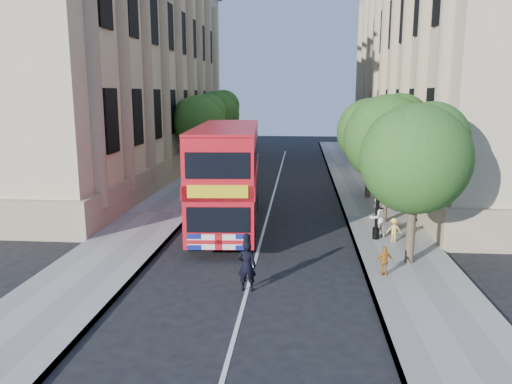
% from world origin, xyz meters
% --- Properties ---
extents(ground, '(120.00, 120.00, 0.00)m').
position_xyz_m(ground, '(0.00, 0.00, 0.00)').
color(ground, black).
rests_on(ground, ground).
extents(pavement_right, '(3.50, 80.00, 0.12)m').
position_xyz_m(pavement_right, '(5.75, 10.00, 0.06)').
color(pavement_right, gray).
rests_on(pavement_right, ground).
extents(pavement_left, '(3.50, 80.00, 0.12)m').
position_xyz_m(pavement_left, '(-5.75, 10.00, 0.06)').
color(pavement_left, gray).
rests_on(pavement_left, ground).
extents(building_right, '(12.00, 38.00, 18.00)m').
position_xyz_m(building_right, '(13.80, 24.00, 9.00)').
color(building_right, '#C5AE88').
rests_on(building_right, ground).
extents(building_left, '(12.00, 38.00, 18.00)m').
position_xyz_m(building_left, '(-13.80, 24.00, 9.00)').
color(building_left, '#C5AE88').
rests_on(building_left, ground).
extents(tree_right_near, '(4.00, 4.00, 6.08)m').
position_xyz_m(tree_right_near, '(5.84, 3.03, 4.25)').
color(tree_right_near, '#473828').
rests_on(tree_right_near, ground).
extents(tree_right_mid, '(4.20, 4.20, 6.37)m').
position_xyz_m(tree_right_mid, '(5.84, 9.03, 4.45)').
color(tree_right_mid, '#473828').
rests_on(tree_right_mid, ground).
extents(tree_right_far, '(4.00, 4.00, 6.15)m').
position_xyz_m(tree_right_far, '(5.84, 15.03, 4.31)').
color(tree_right_far, '#473828').
rests_on(tree_right_far, ground).
extents(tree_left_far, '(4.00, 4.00, 6.30)m').
position_xyz_m(tree_left_far, '(-5.96, 22.03, 4.44)').
color(tree_left_far, '#473828').
rests_on(tree_left_far, ground).
extents(tree_left_back, '(4.20, 4.20, 6.65)m').
position_xyz_m(tree_left_back, '(-5.96, 30.03, 4.71)').
color(tree_left_back, '#473828').
rests_on(tree_left_back, ground).
extents(lamp_post, '(0.32, 0.32, 5.16)m').
position_xyz_m(lamp_post, '(5.00, 6.00, 2.51)').
color(lamp_post, black).
rests_on(lamp_post, pavement_right).
extents(double_decker_bus, '(3.48, 10.50, 4.77)m').
position_xyz_m(double_decker_bus, '(-1.76, 7.81, 2.64)').
color(double_decker_bus, red).
rests_on(double_decker_bus, ground).
extents(box_van, '(2.46, 5.20, 2.89)m').
position_xyz_m(box_van, '(-2.91, 15.29, 1.41)').
color(box_van, black).
rests_on(box_van, ground).
extents(police_constable, '(0.62, 0.41, 1.68)m').
position_xyz_m(police_constable, '(-0.01, 0.03, 0.84)').
color(police_constable, black).
rests_on(police_constable, ground).
extents(woman_pedestrian, '(1.10, 1.06, 1.78)m').
position_xyz_m(woman_pedestrian, '(5.05, 6.22, 1.01)').
color(woman_pedestrian, white).
rests_on(woman_pedestrian, pavement_right).
extents(child_a, '(0.66, 0.39, 1.05)m').
position_xyz_m(child_a, '(4.64, 1.52, 0.64)').
color(child_a, '#C67622').
rests_on(child_a, pavement_right).
extents(child_b, '(0.70, 0.45, 1.03)m').
position_xyz_m(child_b, '(5.69, 5.65, 0.64)').
color(child_b, '#FAC855').
rests_on(child_b, pavement_right).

